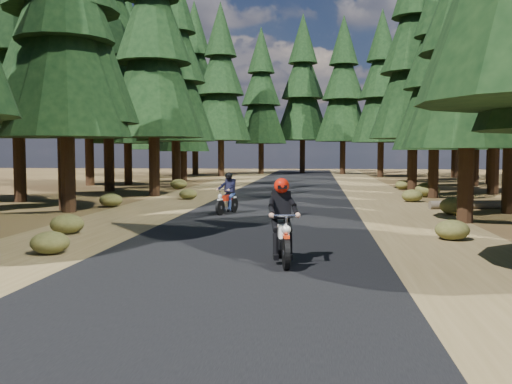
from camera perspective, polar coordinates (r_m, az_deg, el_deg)
ground at (r=13.56m, az=-0.69°, el=-5.08°), size 120.00×120.00×0.00m
road at (r=18.48m, az=1.17°, el=-2.63°), size 6.00×100.00×0.01m
shoulder_l at (r=19.43m, az=-12.48°, el=-2.41°), size 3.20×100.00×0.01m
shoulder_r at (r=18.65m, az=15.41°, el=-2.72°), size 3.20×100.00×0.01m
pine_forest at (r=34.85m, az=3.54°, el=13.49°), size 34.59×55.08×16.32m
log_near at (r=23.77m, az=24.03°, el=-1.13°), size 6.25×1.65×0.32m
understory_shrubs at (r=21.44m, az=6.97°, el=-1.00°), size 14.34×28.76×0.70m
rider_lead at (r=10.92m, az=2.66°, el=-4.38°), size 0.86×1.90×1.63m
rider_follow at (r=19.71m, az=-2.91°, el=-0.82°), size 0.95×1.68×1.44m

